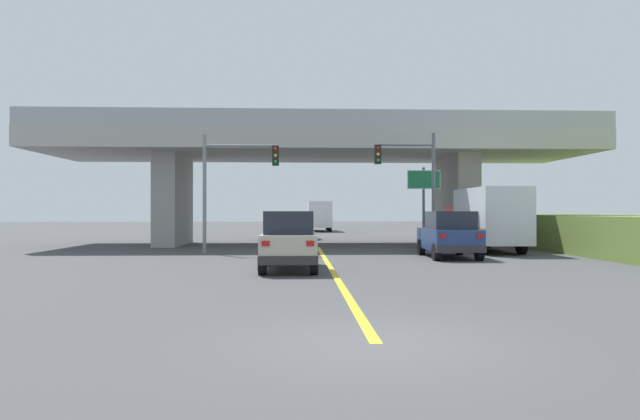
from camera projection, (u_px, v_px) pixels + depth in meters
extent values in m
plane|color=#424244|center=(316.00, 245.00, 34.37)|extent=(160.00, 160.00, 0.00)
cube|color=#A8A59E|center=(316.00, 147.00, 34.39)|extent=(32.14, 9.15, 1.17)
cube|color=#9A9891|center=(174.00, 200.00, 34.02)|extent=(1.34, 5.49, 5.39)
cube|color=#9A9891|center=(456.00, 200.00, 34.74)|extent=(1.34, 5.49, 5.39)
cube|color=#9EA0A5|center=(319.00, 117.00, 29.97)|extent=(32.14, 0.20, 0.90)
cube|color=#9EA0A5|center=(314.00, 139.00, 38.81)|extent=(32.14, 0.20, 0.90)
cube|color=yellow|center=(330.00, 268.00, 20.16)|extent=(0.20, 23.27, 0.01)
cube|color=#B7B29E|center=(289.00, 246.00, 19.52)|extent=(1.83, 4.38, 0.90)
cube|color=#1E232D|center=(289.00, 222.00, 19.20)|extent=(1.61, 2.41, 0.76)
cube|color=#2D2D30|center=(288.00, 260.00, 17.38)|extent=(1.86, 0.20, 0.28)
cube|color=red|center=(266.00, 243.00, 17.29)|extent=(0.24, 0.06, 0.16)
cube|color=red|center=(310.00, 243.00, 17.34)|extent=(0.24, 0.06, 0.16)
cylinder|color=black|center=(268.00, 256.00, 21.12)|extent=(0.26, 0.72, 0.72)
cylinder|color=black|center=(311.00, 255.00, 21.19)|extent=(0.26, 0.72, 0.72)
cylinder|color=black|center=(263.00, 264.00, 17.85)|extent=(0.26, 0.72, 0.72)
cylinder|color=black|center=(314.00, 263.00, 17.92)|extent=(0.26, 0.72, 0.72)
cube|color=navy|center=(448.00, 239.00, 24.64)|extent=(2.08, 4.30, 0.90)
cube|color=#1E232D|center=(450.00, 220.00, 24.32)|extent=(1.79, 2.38, 0.76)
cube|color=#2D2D30|center=(461.00, 249.00, 22.56)|extent=(2.01, 0.25, 0.28)
cube|color=red|center=(443.00, 236.00, 22.48)|extent=(0.24, 0.07, 0.16)
cube|color=red|center=(480.00, 236.00, 22.50)|extent=(0.24, 0.07, 0.16)
cylinder|color=black|center=(421.00, 247.00, 26.20)|extent=(0.28, 0.73, 0.72)
cylinder|color=black|center=(459.00, 247.00, 26.23)|extent=(0.28, 0.73, 0.72)
cylinder|color=black|center=(436.00, 252.00, 23.05)|extent=(0.28, 0.73, 0.72)
cylinder|color=black|center=(479.00, 252.00, 23.07)|extent=(0.28, 0.73, 0.72)
cube|color=red|center=(469.00, 223.00, 31.42)|extent=(2.20, 2.00, 1.90)
cube|color=silver|center=(491.00, 216.00, 27.84)|extent=(2.31, 5.18, 2.71)
cube|color=#B26619|center=(491.00, 229.00, 27.84)|extent=(2.33, 5.08, 0.24)
cylinder|color=black|center=(451.00, 240.00, 31.38)|extent=(0.30, 0.90, 0.90)
cylinder|color=black|center=(487.00, 240.00, 31.46)|extent=(0.30, 0.90, 0.90)
cylinder|color=black|center=(480.00, 245.00, 26.50)|extent=(0.30, 0.90, 0.90)
cylinder|color=black|center=(522.00, 245.00, 26.58)|extent=(0.30, 0.90, 0.90)
cube|color=silver|center=(299.00, 228.00, 41.72)|extent=(1.93, 4.26, 0.90)
cube|color=#1E232D|center=(299.00, 217.00, 41.40)|extent=(1.69, 2.35, 0.76)
cube|color=#2D2D30|center=(299.00, 233.00, 39.64)|extent=(1.96, 0.20, 0.28)
cube|color=red|center=(289.00, 226.00, 39.54)|extent=(0.24, 0.06, 0.16)
cube|color=red|center=(309.00, 226.00, 39.60)|extent=(0.24, 0.06, 0.16)
cylinder|color=black|center=(288.00, 233.00, 43.26)|extent=(0.26, 0.72, 0.72)
cylinder|color=black|center=(310.00, 233.00, 43.33)|extent=(0.26, 0.72, 0.72)
cylinder|color=black|center=(287.00, 235.00, 40.10)|extent=(0.26, 0.72, 0.72)
cylinder|color=black|center=(311.00, 235.00, 40.17)|extent=(0.26, 0.72, 0.72)
cylinder|color=#56595E|center=(434.00, 192.00, 28.17)|extent=(0.18, 0.18, 5.94)
cylinder|color=#56595E|center=(406.00, 145.00, 28.12)|extent=(2.80, 0.12, 0.12)
cube|color=black|center=(378.00, 154.00, 28.06)|extent=(0.32, 0.26, 0.96)
sphere|color=red|center=(378.00, 148.00, 27.91)|extent=(0.16, 0.16, 0.16)
sphere|color=gold|center=(378.00, 154.00, 27.91)|extent=(0.16, 0.16, 0.16)
sphere|color=green|center=(378.00, 160.00, 27.91)|extent=(0.16, 0.16, 0.16)
cylinder|color=slate|center=(205.00, 194.00, 27.10)|extent=(0.18, 0.18, 5.72)
cylinder|color=slate|center=(240.00, 146.00, 27.18)|extent=(3.41, 0.12, 0.12)
cube|color=black|center=(276.00, 156.00, 27.25)|extent=(0.32, 0.26, 0.96)
sphere|color=red|center=(275.00, 149.00, 27.10)|extent=(0.16, 0.16, 0.16)
sphere|color=gold|center=(275.00, 155.00, 27.10)|extent=(0.16, 0.16, 0.16)
sphere|color=green|center=(275.00, 162.00, 27.10)|extent=(0.16, 0.16, 0.16)
cylinder|color=#56595E|center=(424.00, 208.00, 31.19)|extent=(0.14, 0.14, 4.46)
cube|color=#197242|center=(424.00, 180.00, 31.13)|extent=(1.76, 0.08, 0.96)
cube|color=white|center=(424.00, 180.00, 31.13)|extent=(1.84, 0.04, 1.04)
cube|color=navy|center=(318.00, 217.00, 60.56)|extent=(2.20, 2.00, 1.90)
cube|color=silver|center=(319.00, 214.00, 57.06)|extent=(2.31, 5.00, 2.57)
cube|color=#195999|center=(319.00, 221.00, 57.06)|extent=(2.33, 4.90, 0.24)
cylinder|color=black|center=(309.00, 226.00, 60.51)|extent=(0.30, 0.90, 0.90)
cylinder|color=black|center=(327.00, 226.00, 60.60)|extent=(0.30, 0.90, 0.90)
cylinder|color=black|center=(310.00, 227.00, 55.76)|extent=(0.30, 0.90, 0.90)
cylinder|color=black|center=(330.00, 227.00, 55.85)|extent=(0.30, 0.90, 0.90)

